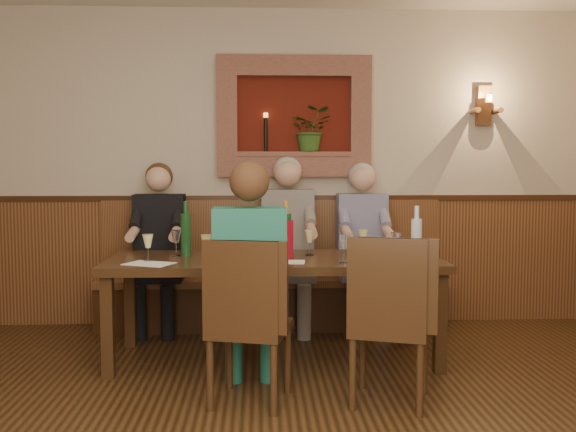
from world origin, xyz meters
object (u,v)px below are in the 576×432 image
at_px(chair_near_left, 249,355).
at_px(person_bench_right, 363,261).
at_px(person_chair_front, 250,301).
at_px(spittoon_bucket, 277,239).
at_px(person_bench_left, 159,262).
at_px(wine_bottle_green_b, 186,233).
at_px(water_bottle, 416,240).
at_px(dining_table, 275,268).
at_px(chair_near_right, 389,355).
at_px(wine_bottle_green_a, 286,235).
at_px(bench, 272,290).
at_px(person_bench_mid, 288,258).

bearing_deg(chair_near_left, person_bench_right, 75.17).
bearing_deg(person_chair_front, spittoon_bucket, 76.60).
bearing_deg(person_bench_left, spittoon_bucket, -40.93).
bearing_deg(wine_bottle_green_b, water_bottle, -15.27).
height_order(dining_table, wine_bottle_green_b, wine_bottle_green_b).
xyz_separation_m(spittoon_bucket, water_bottle, (0.95, -0.29, 0.02)).
distance_m(person_bench_left, water_bottle, 2.26).
bearing_deg(chair_near_right, person_bench_left, 151.00).
distance_m(chair_near_left, wine_bottle_green_a, 1.06).
distance_m(spittoon_bucket, wine_bottle_green_b, 0.69).
relative_size(chair_near_left, person_bench_right, 0.69).
distance_m(bench, person_bench_mid, 0.34).
relative_size(person_bench_left, person_bench_mid, 0.96).
bearing_deg(person_bench_mid, dining_table, -99.15).
height_order(person_bench_mid, wine_bottle_green_b, person_bench_mid).
xyz_separation_m(person_chair_front, wine_bottle_green_b, (-0.49, 0.92, 0.32)).
distance_m(spittoon_bucket, water_bottle, 0.99).
xyz_separation_m(chair_near_left, chair_near_right, (0.83, -0.04, 0.00)).
distance_m(chair_near_left, water_bottle, 1.41).
xyz_separation_m(bench, person_bench_mid, (0.13, -0.11, 0.29)).
distance_m(bench, water_bottle, 1.68).
xyz_separation_m(bench, chair_near_left, (-0.17, -1.81, -0.04)).
bearing_deg(person_bench_left, person_chair_front, -63.59).
xyz_separation_m(chair_near_right, wine_bottle_green_a, (-0.58, 0.85, 0.63)).
bearing_deg(bench, person_bench_left, -173.74).
bearing_deg(spittoon_bucket, chair_near_left, -102.40).
distance_m(wine_bottle_green_a, water_bottle, 0.92).
distance_m(chair_near_left, person_bench_right, 1.98).
xyz_separation_m(person_chair_front, spittoon_bucket, (0.18, 0.76, 0.29)).
bearing_deg(wine_bottle_green_b, bench, 50.81).
relative_size(person_bench_mid, person_bench_right, 1.04).
relative_size(bench, wine_bottle_green_b, 7.43).
bearing_deg(person_bench_left, dining_table, -40.84).
relative_size(bench, person_bench_right, 2.08).
relative_size(dining_table, person_bench_mid, 1.60).
bearing_deg(bench, dining_table, -90.00).
xyz_separation_m(dining_table, chair_near_left, (-0.17, -0.86, -0.38)).
distance_m(wine_bottle_green_a, wine_bottle_green_b, 0.76).
bearing_deg(person_bench_left, person_bench_right, -0.00).
bearing_deg(wine_bottle_green_a, spittoon_bucket, 149.44).
bearing_deg(chair_near_left, chair_near_right, 11.74).
distance_m(bench, chair_near_left, 1.82).
xyz_separation_m(dining_table, spittoon_bucket, (0.01, -0.02, 0.21)).
xyz_separation_m(dining_table, person_bench_left, (-0.97, 0.84, -0.08)).
xyz_separation_m(person_bench_left, wine_bottle_green_b, (0.31, -0.70, 0.32)).
height_order(dining_table, person_bench_left, person_bench_left).
relative_size(spittoon_bucket, wine_bottle_green_b, 0.68).
distance_m(dining_table, wine_bottle_green_b, 0.71).
distance_m(person_bench_mid, wine_bottle_green_a, 0.94).
bearing_deg(spittoon_bucket, dining_table, 133.88).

